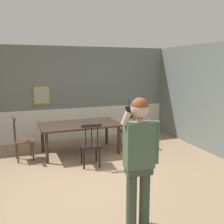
{
  "coord_description": "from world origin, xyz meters",
  "views": [
    {
      "loc": [
        -1.15,
        -4.38,
        2.12
      ],
      "look_at": [
        0.26,
        -0.61,
        1.4
      ],
      "focal_mm": 41.34,
      "sensor_mm": 36.0,
      "label": 1
    }
  ],
  "objects_px": {
    "chair_at_table_head": "(22,140)",
    "person_figure": "(139,155)",
    "chair_near_window": "(90,145)",
    "chair_by_doorway": "(130,130)",
    "dining_table": "(80,127)"
  },
  "relations": [
    {
      "from": "chair_by_doorway",
      "to": "chair_at_table_head",
      "type": "xyz_separation_m",
      "value": [
        -2.67,
        -0.04,
        0.02
      ]
    },
    {
      "from": "chair_by_doorway",
      "to": "chair_at_table_head",
      "type": "bearing_deg",
      "value": 93.84
    },
    {
      "from": "chair_at_table_head",
      "to": "person_figure",
      "type": "relative_size",
      "value": 0.59
    },
    {
      "from": "chair_near_window",
      "to": "chair_at_table_head",
      "type": "relative_size",
      "value": 0.93
    },
    {
      "from": "chair_by_doorway",
      "to": "chair_near_window",
      "type": "bearing_deg",
      "value": 128.05
    },
    {
      "from": "chair_near_window",
      "to": "chair_at_table_head",
      "type": "xyz_separation_m",
      "value": [
        -1.35,
        0.89,
        0.01
      ]
    },
    {
      "from": "chair_at_table_head",
      "to": "person_figure",
      "type": "bearing_deg",
      "value": 17.78
    },
    {
      "from": "person_figure",
      "to": "dining_table",
      "type": "bearing_deg",
      "value": -84.91
    },
    {
      "from": "dining_table",
      "to": "person_figure",
      "type": "xyz_separation_m",
      "value": [
        0.04,
        -3.16,
        0.34
      ]
    },
    {
      "from": "chair_near_window",
      "to": "chair_by_doorway",
      "type": "xyz_separation_m",
      "value": [
        1.33,
        0.93,
        -0.02
      ]
    },
    {
      "from": "chair_near_window",
      "to": "chair_by_doorway",
      "type": "distance_m",
      "value": 1.62
    },
    {
      "from": "chair_near_window",
      "to": "chair_at_table_head",
      "type": "distance_m",
      "value": 1.62
    },
    {
      "from": "chair_by_doorway",
      "to": "person_figure",
      "type": "xyz_separation_m",
      "value": [
        -1.3,
        -3.18,
        0.55
      ]
    },
    {
      "from": "dining_table",
      "to": "person_figure",
      "type": "distance_m",
      "value": 3.18
    },
    {
      "from": "dining_table",
      "to": "chair_at_table_head",
      "type": "height_order",
      "value": "chair_at_table_head"
    }
  ]
}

